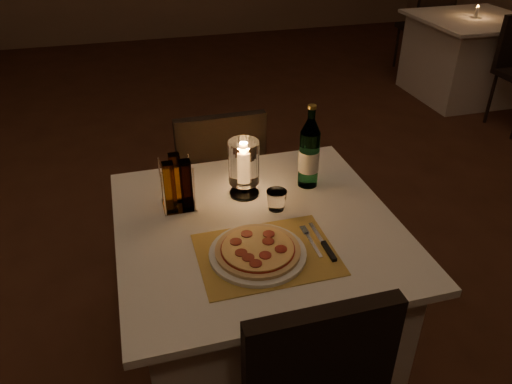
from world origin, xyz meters
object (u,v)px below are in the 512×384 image
object	(u,v)px
chair_far	(218,174)
water_bottle	(309,154)
tumbler	(276,200)
neighbor_table_right	(466,57)
pizza	(258,250)
plate	(258,253)
hurricane_candle	(244,164)
main_table	(257,298)

from	to	relation	value
chair_far	water_bottle	bearing A→B (deg)	-62.07
tumbler	neighbor_table_right	distance (m)	3.67
pizza	tumbler	xyz separation A→B (m)	(0.14, 0.25, 0.01)
plate	pizza	bearing A→B (deg)	-155.22
pizza	hurricane_candle	bearing A→B (deg)	82.10
water_bottle	neighbor_table_right	size ratio (longest dim) A/B	0.34
main_table	tumbler	size ratio (longest dim) A/B	13.02
main_table	neighbor_table_right	size ratio (longest dim) A/B	1.00
chair_far	pizza	size ratio (longest dim) A/B	3.21
plate	hurricane_candle	distance (m)	0.41
neighbor_table_right	chair_far	bearing A→B (deg)	-146.52
plate	neighbor_table_right	bearing A→B (deg)	44.03
plate	pizza	world-z (taller)	pizza
tumbler	water_bottle	bearing A→B (deg)	37.97
chair_far	plate	size ratio (longest dim) A/B	2.81
chair_far	plate	distance (m)	0.92
hurricane_candle	neighbor_table_right	distance (m)	3.66
chair_far	water_bottle	distance (m)	0.66
neighbor_table_right	hurricane_candle	bearing A→B (deg)	-139.75
main_table	pizza	world-z (taller)	pizza
plate	main_table	bearing A→B (deg)	74.48
plate	neighbor_table_right	size ratio (longest dim) A/B	0.32
main_table	water_bottle	distance (m)	0.61
pizza	tumbler	bearing A→B (deg)	60.18
water_bottle	main_table	bearing A→B (deg)	-142.38
neighbor_table_right	tumbler	bearing A→B (deg)	-137.23
hurricane_candle	neighbor_table_right	xyz separation A→B (m)	(2.77, 2.34, -0.50)
plate	chair_far	bearing A→B (deg)	86.80
water_bottle	chair_far	bearing A→B (deg)	117.93
main_table	chair_far	world-z (taller)	chair_far
plate	tumbler	distance (m)	0.29
pizza	water_bottle	world-z (taller)	water_bottle
tumbler	hurricane_candle	bearing A→B (deg)	124.06
tumbler	water_bottle	world-z (taller)	water_bottle
plate	water_bottle	distance (m)	0.52
neighbor_table_right	plate	bearing A→B (deg)	-135.97
pizza	tumbler	size ratio (longest dim) A/B	3.65
hurricane_candle	chair_far	bearing A→B (deg)	90.35
plate	tumbler	world-z (taller)	tumbler
main_table	hurricane_candle	bearing A→B (deg)	89.13
water_bottle	neighbor_table_right	distance (m)	3.46
plate	water_bottle	xyz separation A→B (m)	(0.32, 0.39, 0.13)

